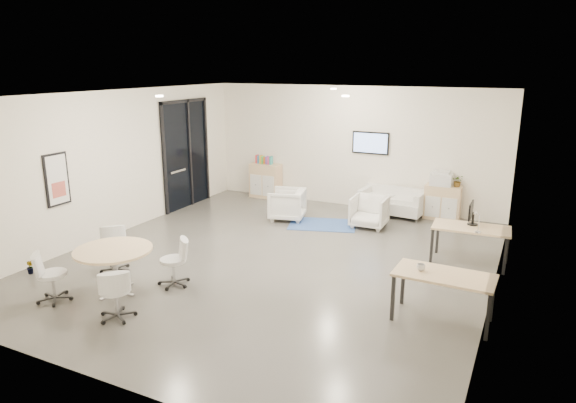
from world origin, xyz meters
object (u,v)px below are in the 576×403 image
Objects in this scene: armchair_right at (369,210)px; sideboard_left at (266,181)px; desk_front at (444,279)px; round_table at (113,254)px; sideboard_right at (442,202)px; loveseat at (393,202)px; armchair_left at (287,203)px; desk_rear at (471,231)px.

sideboard_left is at bearing 156.58° from armchair_right.
desk_front is 5.30m from round_table.
desk_front is (5.91, -5.36, 0.19)m from sideboard_left.
sideboard_left is 0.67× the size of desk_front.
loveseat is at bearing -172.29° from sideboard_right.
sideboard_left reaches higher than armchair_left.
loveseat is (-1.20, -0.16, -0.11)m from sideboard_right.
sideboard_right is 1.22m from loveseat.
armchair_right reaches higher than round_table.
armchair_left is (-3.45, -1.71, -0.01)m from sideboard_right.
sideboard_right is 1.05× the size of armchair_right.
sideboard_right is (4.97, 0.02, -0.06)m from sideboard_left.
armchair_left reaches higher than armchair_right.
loveseat is at bearing 65.89° from round_table.
loveseat is at bearing 126.95° from desk_rear.
desk_front is at bearing -62.95° from loveseat.
armchair_right is 6.03m from round_table.
desk_front is at bearing -60.97° from armchair_right.
sideboard_left is 0.60× the size of loveseat.
desk_rear is at bearing -24.88° from sideboard_left.
armchair_right is 4.63m from desk_front.
desk_front reaches higher than desk_rear.
armchair_right is at bearing -21.56° from sideboard_left.
round_table reaches higher than loveseat.
desk_front is (-0.06, -2.60, 0.01)m from desk_rear.
armchair_right is (2.01, 0.30, -0.01)m from armchair_left.
round_table is at bearing -118.85° from armchair_right.
sideboard_left is at bearing 96.76° from round_table.
desk_front is at bearing -94.42° from desk_rear.
armchair_left is (-2.24, -1.55, 0.10)m from loveseat.
round_table reaches higher than desk_rear.
loveseat is 1.99× the size of armchair_right.
armchair_right is at bearing -135.36° from sideboard_right.
armchair_right is at bearing 147.50° from desk_rear.
sideboard_right is at bearing 58.44° from round_table.
desk_rear is at bearing 62.41° from armchair_left.
armchair_left is 2.03m from armchair_right.
armchair_left is (1.52, -1.70, -0.07)m from sideboard_left.
armchair_left is 5.13m from round_table.
armchair_left is 0.58× the size of desk_rear.
sideboard_left is at bearing 139.48° from desk_front.
desk_front is at bearing -42.23° from sideboard_left.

